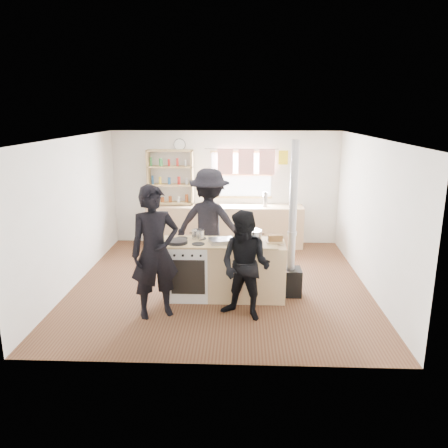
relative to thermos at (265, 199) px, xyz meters
The scene contains 14 objects.
ground 2.61m from the thermos, 111.43° to the right, with size 5.00×5.00×0.01m, color brown.
back_counter 1.06m from the thermos, behind, with size 3.40×0.55×0.90m, color tan.
shelving_unit 2.13m from the thermos, behind, with size 1.00×0.28×1.20m.
thermos is the anchor object (origin of this frame).
cooking_island 2.92m from the thermos, 104.70° to the right, with size 1.97×0.64×0.93m.
skillet_greens 3.25m from the thermos, 117.53° to the right, with size 0.44×0.44×0.05m.
roast_tray 2.95m from the thermos, 106.04° to the right, with size 0.44×0.36×0.06m.
stockpot_stove 2.89m from the thermos, 114.63° to the right, with size 0.20×0.20×0.17m.
stockpot_counter 2.72m from the thermos, 96.63° to the right, with size 0.26×0.26×0.20m.
bread_board 2.76m from the thermos, 89.62° to the right, with size 0.30×0.23×0.12m.
flue_heater 2.67m from the thermos, 83.65° to the right, with size 0.35×0.35×2.50m.
person_near_left 3.86m from the thermos, 116.80° to the right, with size 0.71×0.46×1.94m, color black.
person_near_right 3.52m from the thermos, 97.36° to the right, with size 0.77×0.60×1.59m, color black.
person_far 2.11m from the thermos, 120.56° to the right, with size 1.26×0.73×1.95m, color black.
Camera 1 is at (0.36, -7.09, 2.93)m, focal length 35.00 mm.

